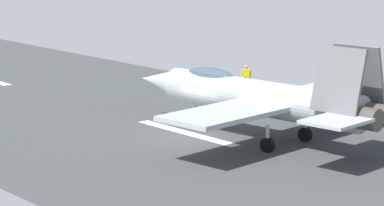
% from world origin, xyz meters
% --- Properties ---
extents(ground_plane, '(400.00, 400.00, 0.00)m').
position_xyz_m(ground_plane, '(0.00, 0.00, 0.00)').
color(ground_plane, slate).
extents(runway_strip, '(240.00, 26.00, 0.02)m').
position_xyz_m(runway_strip, '(-0.02, 0.00, 0.01)').
color(runway_strip, '#3E4141').
rests_on(runway_strip, ground).
extents(fighter_jet, '(17.18, 14.60, 5.62)m').
position_xyz_m(fighter_jet, '(-3.53, -1.77, 2.42)').
color(fighter_jet, '#A9B3B6').
rests_on(fighter_jet, ground).
extents(crew_person, '(0.48, 0.59, 1.72)m').
position_xyz_m(crew_person, '(8.17, -12.08, 0.86)').
color(crew_person, '#1E2338').
rests_on(crew_person, ground).
extents(marker_cone_mid, '(0.44, 0.44, 0.55)m').
position_xyz_m(marker_cone_mid, '(1.70, -11.75, 0.28)').
color(marker_cone_mid, orange).
rests_on(marker_cone_mid, ground).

